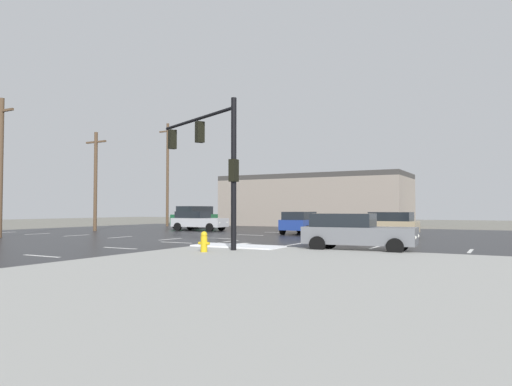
{
  "coord_description": "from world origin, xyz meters",
  "views": [
    {
      "loc": [
        15.44,
        -21.41,
        1.79
      ],
      "look_at": [
        0.94,
        5.08,
        2.84
      ],
      "focal_mm": 32.43,
      "sensor_mm": 36.0,
      "label": 1
    }
  ],
  "objects_px": {
    "sedan_silver": "(198,220)",
    "fire_hydrant": "(204,242)",
    "traffic_signal_mast": "(212,151)",
    "utility_pole_mid": "(1,164)",
    "sedan_tan": "(383,224)",
    "suv_green": "(195,217)",
    "sedan_blue": "(302,222)",
    "sedan_grey": "(355,232)",
    "utility_pole_far": "(96,179)",
    "utility_pole_distant": "(168,173)"
  },
  "relations": [
    {
      "from": "sedan_silver",
      "to": "utility_pole_far",
      "type": "bearing_deg",
      "value": -151.03
    },
    {
      "from": "sedan_blue",
      "to": "utility_pole_far",
      "type": "distance_m",
      "value": 17.3
    },
    {
      "from": "utility_pole_far",
      "to": "sedan_silver",
      "type": "bearing_deg",
      "value": 31.51
    },
    {
      "from": "suv_green",
      "to": "utility_pole_distant",
      "type": "height_order",
      "value": "utility_pole_distant"
    },
    {
      "from": "utility_pole_mid",
      "to": "sedan_grey",
      "type": "bearing_deg",
      "value": 3.57
    },
    {
      "from": "sedan_silver",
      "to": "sedan_grey",
      "type": "bearing_deg",
      "value": -38.44
    },
    {
      "from": "utility_pole_mid",
      "to": "sedan_tan",
      "type": "bearing_deg",
      "value": 29.68
    },
    {
      "from": "fire_hydrant",
      "to": "sedan_tan",
      "type": "height_order",
      "value": "sedan_tan"
    },
    {
      "from": "traffic_signal_mast",
      "to": "utility_pole_mid",
      "type": "distance_m",
      "value": 16.34
    },
    {
      "from": "traffic_signal_mast",
      "to": "suv_green",
      "type": "height_order",
      "value": "traffic_signal_mast"
    },
    {
      "from": "sedan_silver",
      "to": "utility_pole_far",
      "type": "distance_m",
      "value": 8.96
    },
    {
      "from": "sedan_silver",
      "to": "fire_hydrant",
      "type": "bearing_deg",
      "value": -56.0
    },
    {
      "from": "utility_pole_mid",
      "to": "sedan_silver",
      "type": "bearing_deg",
      "value": 68.89
    },
    {
      "from": "sedan_grey",
      "to": "fire_hydrant",
      "type": "bearing_deg",
      "value": -142.97
    },
    {
      "from": "fire_hydrant",
      "to": "utility_pole_mid",
      "type": "height_order",
      "value": "utility_pole_mid"
    },
    {
      "from": "traffic_signal_mast",
      "to": "fire_hydrant",
      "type": "relative_size",
      "value": 7.76
    },
    {
      "from": "utility_pole_far",
      "to": "sedan_tan",
      "type": "bearing_deg",
      "value": 6.61
    },
    {
      "from": "fire_hydrant",
      "to": "sedan_blue",
      "type": "xyz_separation_m",
      "value": [
        -2.59,
        15.7,
        0.32
      ]
    },
    {
      "from": "sedan_blue",
      "to": "sedan_tan",
      "type": "relative_size",
      "value": 1.01
    },
    {
      "from": "sedan_tan",
      "to": "utility_pole_mid",
      "type": "distance_m",
      "value": 24.07
    },
    {
      "from": "fire_hydrant",
      "to": "sedan_silver",
      "type": "distance_m",
      "value": 20.26
    },
    {
      "from": "suv_green",
      "to": "traffic_signal_mast",
      "type": "bearing_deg",
      "value": 37.39
    },
    {
      "from": "fire_hydrant",
      "to": "sedan_blue",
      "type": "bearing_deg",
      "value": 99.38
    },
    {
      "from": "sedan_grey",
      "to": "utility_pole_distant",
      "type": "bearing_deg",
      "value": 139.24
    },
    {
      "from": "sedan_grey",
      "to": "traffic_signal_mast",
      "type": "bearing_deg",
      "value": -162.92
    },
    {
      "from": "fire_hydrant",
      "to": "utility_pole_mid",
      "type": "relative_size",
      "value": 0.09
    },
    {
      "from": "traffic_signal_mast",
      "to": "sedan_silver",
      "type": "bearing_deg",
      "value": -27.56
    },
    {
      "from": "sedan_blue",
      "to": "suv_green",
      "type": "bearing_deg",
      "value": 69.46
    },
    {
      "from": "sedan_silver",
      "to": "sedan_tan",
      "type": "bearing_deg",
      "value": -8.91
    },
    {
      "from": "suv_green",
      "to": "utility_pole_far",
      "type": "relative_size",
      "value": 0.6
    },
    {
      "from": "traffic_signal_mast",
      "to": "sedan_blue",
      "type": "relative_size",
      "value": 1.35
    },
    {
      "from": "suv_green",
      "to": "utility_pole_distant",
      "type": "bearing_deg",
      "value": -117.49
    },
    {
      "from": "fire_hydrant",
      "to": "sedan_tan",
      "type": "xyz_separation_m",
      "value": [
        3.39,
        14.55,
        0.32
      ]
    },
    {
      "from": "traffic_signal_mast",
      "to": "utility_pole_mid",
      "type": "bearing_deg",
      "value": 21.74
    },
    {
      "from": "suv_green",
      "to": "utility_pole_far",
      "type": "distance_m",
      "value": 9.6
    },
    {
      "from": "sedan_grey",
      "to": "utility_pole_far",
      "type": "distance_m",
      "value": 25.31
    },
    {
      "from": "sedan_silver",
      "to": "utility_pole_mid",
      "type": "distance_m",
      "value": 14.94
    },
    {
      "from": "sedan_grey",
      "to": "sedan_silver",
      "type": "xyz_separation_m",
      "value": [
        -16.76,
        12.13,
        0.0
      ]
    },
    {
      "from": "fire_hydrant",
      "to": "sedan_tan",
      "type": "distance_m",
      "value": 14.94
    },
    {
      "from": "traffic_signal_mast",
      "to": "utility_pole_mid",
      "type": "xyz_separation_m",
      "value": [
        -16.31,
        0.85,
        0.27
      ]
    },
    {
      "from": "sedan_grey",
      "to": "utility_pole_distant",
      "type": "relative_size",
      "value": 0.43
    },
    {
      "from": "sedan_blue",
      "to": "utility_pole_distant",
      "type": "distance_m",
      "value": 20.12
    },
    {
      "from": "sedan_grey",
      "to": "utility_pole_distant",
      "type": "xyz_separation_m",
      "value": [
        -25.46,
        18.79,
        4.72
      ]
    },
    {
      "from": "suv_green",
      "to": "sedan_tan",
      "type": "relative_size",
      "value": 1.07
    },
    {
      "from": "sedan_grey",
      "to": "utility_pole_mid",
      "type": "relative_size",
      "value": 0.53
    },
    {
      "from": "sedan_grey",
      "to": "suv_green",
      "type": "bearing_deg",
      "value": 136.89
    },
    {
      "from": "traffic_signal_mast",
      "to": "sedan_blue",
      "type": "distance_m",
      "value": 14.29
    },
    {
      "from": "sedan_tan",
      "to": "suv_green",
      "type": "bearing_deg",
      "value": -16.34
    },
    {
      "from": "sedan_silver",
      "to": "utility_pole_mid",
      "type": "bearing_deg",
      "value": -113.66
    },
    {
      "from": "traffic_signal_mast",
      "to": "suv_green",
      "type": "xyz_separation_m",
      "value": [
        -14.18,
        18.16,
        -3.19
      ]
    }
  ]
}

